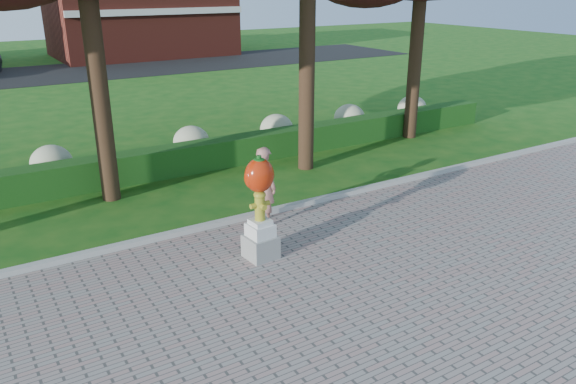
% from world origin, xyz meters
% --- Properties ---
extents(ground, '(100.00, 100.00, 0.00)m').
position_xyz_m(ground, '(0.00, 0.00, 0.00)').
color(ground, '#145014').
rests_on(ground, ground).
extents(curb, '(40.00, 0.18, 0.15)m').
position_xyz_m(curb, '(0.00, 3.00, 0.07)').
color(curb, '#ADADA5').
rests_on(curb, ground).
extents(lawn_hedge, '(24.00, 0.70, 0.80)m').
position_xyz_m(lawn_hedge, '(0.00, 7.00, 0.40)').
color(lawn_hedge, '#164E16').
rests_on(lawn_hedge, ground).
extents(hydrangea_row, '(20.10, 1.10, 0.99)m').
position_xyz_m(hydrangea_row, '(0.57, 8.00, 0.55)').
color(hydrangea_row, '#B9C193').
rests_on(hydrangea_row, ground).
extents(street, '(50.00, 8.00, 0.02)m').
position_xyz_m(street, '(0.00, 28.00, 0.01)').
color(street, black).
rests_on(street, ground).
extents(building_right, '(12.00, 8.00, 6.40)m').
position_xyz_m(building_right, '(8.00, 34.00, 3.20)').
color(building_right, maroon).
rests_on(building_right, ground).
extents(hydrant_sculpture, '(0.61, 0.61, 2.08)m').
position_xyz_m(hydrant_sculpture, '(-0.40, 1.18, 1.14)').
color(hydrant_sculpture, gray).
rests_on(hydrant_sculpture, walkway).
extents(woman, '(0.52, 0.70, 1.76)m').
position_xyz_m(woman, '(0.50, 2.60, 0.92)').
color(woman, '#AA6E61').
rests_on(woman, walkway).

